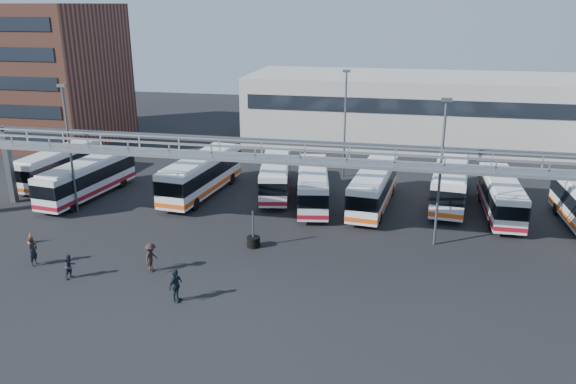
% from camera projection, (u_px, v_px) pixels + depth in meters
% --- Properties ---
extents(ground, '(140.00, 140.00, 0.00)m').
position_uv_depth(ground, '(240.00, 273.00, 34.91)').
color(ground, black).
rests_on(ground, ground).
extents(gantry, '(51.40, 5.15, 7.10)m').
position_uv_depth(gantry, '(262.00, 163.00, 38.61)').
color(gantry, '#909398').
rests_on(gantry, ground).
extents(apartment_building, '(18.00, 15.00, 16.00)m').
position_uv_depth(apartment_building, '(34.00, 74.00, 66.73)').
color(apartment_building, brown).
rests_on(apartment_building, ground).
extents(warehouse, '(42.00, 14.00, 8.00)m').
position_uv_depth(warehouse, '(426.00, 110.00, 66.63)').
color(warehouse, '#9E9E99').
rests_on(warehouse, ground).
extents(light_pole_left, '(0.70, 0.35, 10.21)m').
position_uv_depth(light_pole_left, '(69.00, 142.00, 43.58)').
color(light_pole_left, '#4C4F54').
rests_on(light_pole_left, ground).
extents(light_pole_mid, '(0.70, 0.35, 10.21)m').
position_uv_depth(light_pole_mid, '(441.00, 165.00, 37.30)').
color(light_pole_mid, '#4C4F54').
rests_on(light_pole_mid, ground).
extents(light_pole_back, '(0.70, 0.35, 10.21)m').
position_uv_depth(light_pole_back, '(345.00, 118.00, 52.76)').
color(light_pole_back, '#4C4F54').
rests_on(light_pole_back, ground).
extents(bus_0, '(3.14, 10.40, 3.11)m').
position_uv_depth(bus_0, '(59.00, 164.00, 52.33)').
color(bus_0, silver).
rests_on(bus_0, ground).
extents(bus_1, '(3.80, 10.90, 3.24)m').
position_uv_depth(bus_1, '(87.00, 178.00, 48.07)').
color(bus_1, silver).
rests_on(bus_1, ground).
extents(bus_3, '(3.93, 11.70, 3.49)m').
position_uv_depth(bus_3, '(201.00, 174.00, 48.72)').
color(bus_3, silver).
rests_on(bus_3, ground).
extents(bus_4, '(4.08, 10.37, 3.07)m').
position_uv_depth(bus_4, '(276.00, 175.00, 49.23)').
color(bus_4, silver).
rests_on(bus_4, ground).
extents(bus_5, '(4.05, 10.57, 3.13)m').
position_uv_depth(bus_5, '(313.00, 184.00, 46.44)').
color(bus_5, silver).
rests_on(bus_5, ground).
extents(bus_6, '(3.62, 10.94, 3.26)m').
position_uv_depth(bus_6, '(373.00, 187.00, 45.67)').
color(bus_6, silver).
rests_on(bus_6, ground).
extents(bus_7, '(3.86, 11.50, 3.43)m').
position_uv_depth(bus_7, '(450.00, 181.00, 46.75)').
color(bus_7, silver).
rests_on(bus_7, ground).
extents(bus_8, '(2.41, 10.17, 3.08)m').
position_uv_depth(bus_8, '(501.00, 195.00, 44.01)').
color(bus_8, silver).
rests_on(bus_8, ground).
extents(pedestrian_a, '(0.47, 0.71, 1.95)m').
position_uv_depth(pedestrian_a, '(33.00, 251.00, 35.72)').
color(pedestrian_a, black).
rests_on(pedestrian_a, ground).
extents(pedestrian_b, '(0.79, 0.90, 1.55)m').
position_uv_depth(pedestrian_b, '(70.00, 267.00, 34.08)').
color(pedestrian_b, '#282330').
rests_on(pedestrian_b, ground).
extents(pedestrian_c, '(0.73, 1.24, 1.89)m').
position_uv_depth(pedestrian_c, '(151.00, 257.00, 34.90)').
color(pedestrian_c, black).
rests_on(pedestrian_c, ground).
extents(pedestrian_d, '(0.73, 1.23, 1.96)m').
position_uv_depth(pedestrian_d, '(176.00, 286.00, 31.32)').
color(pedestrian_d, '#19232D').
rests_on(pedestrian_d, ground).
extents(cone_right, '(0.59, 0.59, 0.80)m').
position_uv_depth(cone_right, '(31.00, 237.00, 39.28)').
color(cone_right, '#EB550D').
rests_on(cone_right, ground).
extents(tire_stack, '(0.92, 0.92, 2.62)m').
position_uv_depth(tire_stack, '(253.00, 241.00, 38.63)').
color(tire_stack, black).
rests_on(tire_stack, ground).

